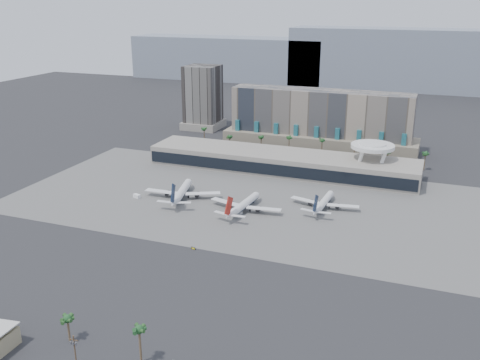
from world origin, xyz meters
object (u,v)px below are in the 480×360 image
(service_vehicle_a, at_px, (137,196))
(service_vehicle_b, at_px, (239,212))
(airliner_centre, at_px, (244,205))
(airliner_right, at_px, (324,202))
(taxiway_sign, at_px, (193,248))
(utility_pole, at_px, (75,350))
(airliner_left, at_px, (182,192))

(service_vehicle_a, distance_m, service_vehicle_b, 60.92)
(airliner_centre, distance_m, airliner_right, 41.95)
(airliner_right, relative_size, service_vehicle_a, 8.84)
(airliner_centre, distance_m, taxiway_sign, 49.79)
(utility_pole, distance_m, airliner_right, 158.21)
(airliner_left, xyz_separation_m, service_vehicle_a, (-23.55, -8.23, -2.77))
(airliner_centre, xyz_separation_m, airliner_right, (37.68, 18.45, -0.25))
(taxiway_sign, bearing_deg, airliner_left, 135.34)
(airliner_centre, height_order, taxiway_sign, airliner_centre)
(airliner_right, height_order, taxiway_sign, airliner_right)
(airliner_centre, bearing_deg, airliner_left, 177.26)
(airliner_right, height_order, service_vehicle_a, airliner_right)
(utility_pole, relative_size, airliner_centre, 0.29)
(airliner_centre, height_order, airliner_right, airliner_centre)
(utility_pole, bearing_deg, taxiway_sign, 91.48)
(airliner_left, height_order, taxiway_sign, airliner_left)
(service_vehicle_b, bearing_deg, airliner_left, -170.62)
(airliner_right, height_order, service_vehicle_b, airliner_right)
(utility_pole, xyz_separation_m, service_vehicle_b, (2.30, 130.00, -6.35))
(airliner_left, xyz_separation_m, service_vehicle_b, (37.35, -9.62, -3.03))
(airliner_left, relative_size, service_vehicle_a, 10.03)
(utility_pole, xyz_separation_m, airliner_right, (40.91, 152.78, -3.82))
(utility_pole, distance_m, taxiway_sign, 85.22)
(airliner_right, bearing_deg, airliner_centre, -150.94)
(utility_pole, xyz_separation_m, taxiway_sign, (-2.20, 84.94, -6.65))
(utility_pole, bearing_deg, airliner_right, 75.01)
(utility_pole, relative_size, taxiway_sign, 5.45)
(service_vehicle_b, bearing_deg, utility_pole, -67.18)
(airliner_left, bearing_deg, service_vehicle_b, -27.62)
(airliner_centre, bearing_deg, airliner_right, 31.22)
(service_vehicle_a, bearing_deg, service_vehicle_b, 19.81)
(utility_pole, height_order, airliner_right, airliner_right)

